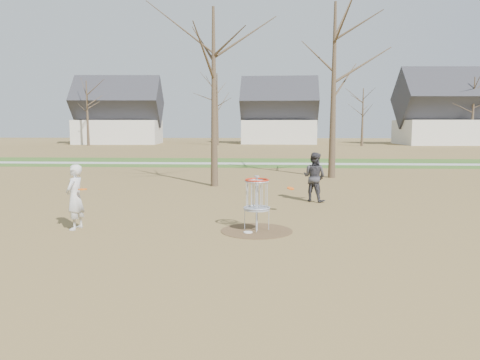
# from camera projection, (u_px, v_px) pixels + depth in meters

# --- Properties ---
(ground) EXTENTS (160.00, 160.00, 0.00)m
(ground) POSITION_uv_depth(u_px,v_px,m) (257.00, 231.00, 11.67)
(ground) COLOR brown
(ground) RESTS_ON ground
(green_band) EXTENTS (160.00, 8.00, 0.01)m
(green_band) POSITION_uv_depth(u_px,v_px,m) (263.00, 163.00, 32.49)
(green_band) COLOR #2D5119
(green_band) RESTS_ON ground
(footpath) EXTENTS (160.00, 1.50, 0.01)m
(footpath) POSITION_uv_depth(u_px,v_px,m) (263.00, 164.00, 31.50)
(footpath) COLOR #9E9E99
(footpath) RESTS_ON green_band
(dirt_circle) EXTENTS (1.80, 1.80, 0.01)m
(dirt_circle) POSITION_uv_depth(u_px,v_px,m) (257.00, 231.00, 11.67)
(dirt_circle) COLOR #47331E
(dirt_circle) RESTS_ON ground
(player_standing) EXTENTS (0.47, 0.65, 1.65)m
(player_standing) POSITION_uv_depth(u_px,v_px,m) (75.00, 197.00, 11.75)
(player_standing) COLOR silver
(player_standing) RESTS_ON ground
(player_throwing) EXTENTS (1.04, 0.98, 1.70)m
(player_throwing) POSITION_uv_depth(u_px,v_px,m) (314.00, 177.00, 16.04)
(player_throwing) COLOR #343338
(player_throwing) RESTS_ON ground
(disc_grounded) EXTENTS (0.22, 0.22, 0.02)m
(disc_grounded) POSITION_uv_depth(u_px,v_px,m) (248.00, 232.00, 11.44)
(disc_grounded) COLOR white
(disc_grounded) RESTS_ON dirt_circle
(discs_in_play) EXTENTS (5.51, 2.83, 0.36)m
(discs_in_play) POSITION_uv_depth(u_px,v_px,m) (201.00, 189.00, 12.82)
(discs_in_play) COLOR #EA520C
(discs_in_play) RESTS_ON ground
(disc_golf_basket) EXTENTS (0.64, 0.64, 1.35)m
(disc_golf_basket) POSITION_uv_depth(u_px,v_px,m) (257.00, 195.00, 11.56)
(disc_golf_basket) COLOR #9EA3AD
(disc_golf_basket) RESTS_ON ground
(bare_trees) EXTENTS (52.62, 44.98, 9.00)m
(bare_trees) POSITION_uv_depth(u_px,v_px,m) (282.00, 97.00, 46.42)
(bare_trees) COLOR #382B1E
(bare_trees) RESTS_ON ground
(houses_row) EXTENTS (56.51, 10.01, 7.26)m
(houses_row) POSITION_uv_depth(u_px,v_px,m) (297.00, 118.00, 63.12)
(houses_row) COLOR silver
(houses_row) RESTS_ON ground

